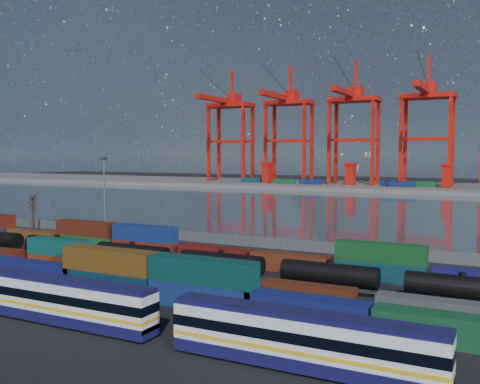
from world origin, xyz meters
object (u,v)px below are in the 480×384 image
at_px(bare_tree, 33,211).
at_px(tanker_string, 329,275).
at_px(passenger_train, 60,300).
at_px(gantry_cranes, 389,108).

bearing_deg(bare_tree, tanker_string, -16.08).
bearing_deg(passenger_train, gantry_cranes, 93.38).
relative_size(tanker_string, bare_tree, 15.62).
xyz_separation_m(bare_tree, gantry_cranes, (42.98, 177.80, 34.92)).
relative_size(passenger_train, gantry_cranes, 0.37).
height_order(tanker_string, bare_tree, bare_tree).
xyz_separation_m(passenger_train, bare_tree, (-56.28, 47.13, 2.00)).
distance_m(passenger_train, tanker_string, 32.26).
distance_m(tanker_string, gantry_cranes, 206.12).
bearing_deg(bare_tree, gantry_cranes, 76.41).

